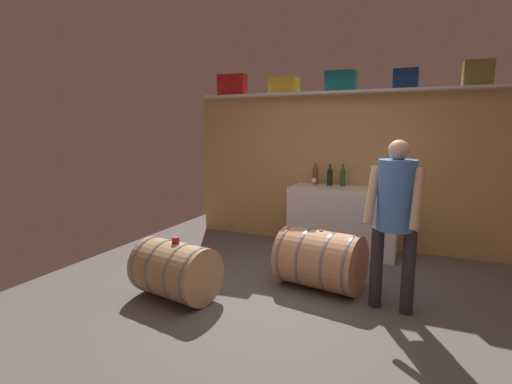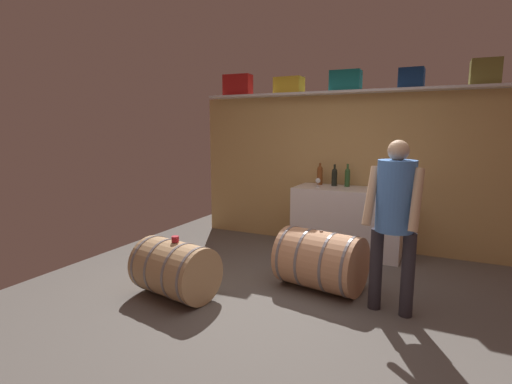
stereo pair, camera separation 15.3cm
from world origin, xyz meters
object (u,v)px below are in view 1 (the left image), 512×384
(toolcase_navy, at_px, (406,79))
(wine_bottle_green, at_px, (343,176))
(wine_glass, at_px, (314,181))
(winemaker_pouring, at_px, (395,208))
(wine_barrel_near, at_px, (176,270))
(wine_bottle_dark, at_px, (330,176))
(wine_barrel_far, at_px, (320,259))
(tasting_cup, at_px, (176,240))
(toolcase_olive, at_px, (478,74))
(toolcase_teal, at_px, (341,81))
(wine_bottle_amber, at_px, (315,175))
(toolcase_yellow, at_px, (284,86))
(work_cabinet, at_px, (343,220))
(toolcase_red, at_px, (232,85))

(toolcase_navy, xyz_separation_m, wine_bottle_green, (-0.75, -0.07, -1.28))
(wine_glass, xyz_separation_m, winemaker_pouring, (1.18, -1.54, -0.00))
(wine_barrel_near, bearing_deg, wine_bottle_green, 74.23)
(wine_bottle_dark, height_order, wine_barrel_near, wine_bottle_dark)
(wine_barrel_far, distance_m, tasting_cup, 1.53)
(toolcase_olive, distance_m, wine_barrel_near, 4.17)
(toolcase_teal, relative_size, wine_bottle_amber, 1.30)
(wine_bottle_amber, xyz_separation_m, tasting_cup, (-0.76, -2.37, -0.43))
(wine_bottle_amber, bearing_deg, wine_barrel_far, -72.30)
(toolcase_yellow, distance_m, work_cabinet, 2.10)
(toolcase_yellow, height_order, winemaker_pouring, toolcase_yellow)
(toolcase_yellow, height_order, toolcase_navy, toolcase_navy)
(toolcase_navy, bearing_deg, winemaker_pouring, -86.59)
(wine_bottle_dark, relative_size, wine_bottle_amber, 0.97)
(toolcase_navy, bearing_deg, wine_barrel_near, -127.59)
(work_cabinet, distance_m, wine_bottle_green, 0.61)
(wine_bottle_dark, bearing_deg, wine_barrel_far, -79.79)
(wine_barrel_far, height_order, winemaker_pouring, winemaker_pouring)
(wine_bottle_amber, height_order, wine_glass, wine_bottle_amber)
(toolcase_yellow, distance_m, tasting_cup, 2.96)
(wine_barrel_near, bearing_deg, toolcase_yellow, 94.51)
(wine_barrel_near, relative_size, tasting_cup, 11.90)
(toolcase_teal, bearing_deg, toolcase_navy, -2.27)
(toolcase_yellow, xyz_separation_m, toolcase_olive, (2.46, 0.00, 0.03))
(toolcase_navy, bearing_deg, wine_glass, -164.49)
(wine_glass, relative_size, tasting_cup, 1.69)
(wine_barrel_near, distance_m, wine_barrel_far, 1.51)
(toolcase_navy, bearing_deg, wine_barrel_far, -111.69)
(toolcase_navy, xyz_separation_m, work_cabinet, (-0.69, -0.22, -1.86))
(toolcase_red, bearing_deg, toolcase_olive, -4.38)
(work_cabinet, xyz_separation_m, wine_bottle_amber, (-0.45, 0.17, 0.59))
(toolcase_red, relative_size, wine_glass, 3.39)
(toolcase_yellow, xyz_separation_m, work_cabinet, (0.96, -0.22, -1.86))
(toolcase_olive, bearing_deg, wine_bottle_green, -179.45)
(toolcase_navy, relative_size, tasting_cup, 4.01)
(work_cabinet, relative_size, wine_bottle_dark, 4.74)
(toolcase_navy, relative_size, wine_bottle_green, 0.94)
(wine_bottle_green, xyz_separation_m, winemaker_pouring, (0.83, -1.76, -0.05))
(wine_bottle_dark, bearing_deg, toolcase_olive, 2.28)
(toolcase_olive, relative_size, wine_barrel_far, 0.34)
(work_cabinet, bearing_deg, toolcase_red, 172.97)
(wine_barrel_far, bearing_deg, tasting_cup, -136.19)
(toolcase_olive, relative_size, winemaker_pouring, 0.20)
(work_cabinet, xyz_separation_m, wine_bottle_dark, (-0.24, 0.15, 0.58))
(wine_barrel_far, bearing_deg, wine_glass, 118.95)
(wine_barrel_near, bearing_deg, tasting_cup, 10.67)
(wine_bottle_dark, xyz_separation_m, wine_bottle_amber, (-0.22, 0.02, 0.01))
(toolcase_yellow, bearing_deg, winemaker_pouring, -45.37)
(toolcase_red, distance_m, wine_bottle_green, 2.19)
(toolcase_red, height_order, wine_bottle_green, toolcase_red)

